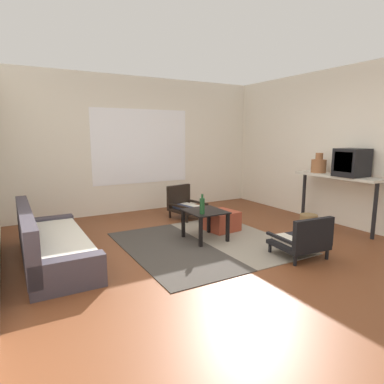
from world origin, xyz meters
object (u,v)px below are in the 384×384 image
(armchair_by_window, at_px, (185,204))
(armchair_striped_foreground, at_px, (303,240))
(glass_bottle, at_px, (202,206))
(crt_television, at_px, (352,163))
(couch, at_px, (50,245))
(wicker_basket, at_px, (308,222))
(coffee_table, at_px, (205,217))
(ottoman_orange, at_px, (221,221))
(console_shelf, at_px, (337,182))
(clay_vase, at_px, (319,165))

(armchair_by_window, xyz_separation_m, armchair_striped_foreground, (0.32, -2.59, -0.02))
(glass_bottle, bearing_deg, crt_television, -14.99)
(armchair_by_window, bearing_deg, couch, -155.60)
(armchair_by_window, relative_size, wicker_basket, 2.39)
(coffee_table, distance_m, glass_bottle, 0.30)
(couch, height_order, armchair_by_window, couch)
(ottoman_orange, bearing_deg, armchair_by_window, 96.22)
(glass_bottle, height_order, wicker_basket, glass_bottle)
(crt_television, distance_m, wicker_basket, 1.17)
(coffee_table, bearing_deg, wicker_basket, -11.08)
(crt_television, xyz_separation_m, glass_bottle, (-2.37, 0.64, -0.56))
(coffee_table, bearing_deg, console_shelf, -13.99)
(ottoman_orange, relative_size, console_shelf, 0.32)
(couch, height_order, crt_television, crt_television)
(crt_television, relative_size, glass_bottle, 1.54)
(armchair_striped_foreground, xyz_separation_m, console_shelf, (1.54, 0.70, 0.55))
(armchair_by_window, distance_m, clay_vase, 2.51)
(couch, distance_m, ottoman_orange, 2.63)
(armchair_striped_foreground, xyz_separation_m, glass_bottle, (-0.84, 1.10, 0.33))
(couch, distance_m, clay_vase, 4.46)
(couch, relative_size, console_shelf, 1.38)
(armchair_by_window, xyz_separation_m, wicker_basket, (1.46, -1.70, -0.14))
(armchair_striped_foreground, bearing_deg, wicker_basket, 38.15)
(coffee_table, relative_size, console_shelf, 0.40)
(armchair_by_window, bearing_deg, crt_television, -48.96)
(couch, bearing_deg, ottoman_orange, 1.79)
(coffee_table, height_order, armchair_by_window, armchair_by_window)
(clay_vase, relative_size, wicker_basket, 1.19)
(console_shelf, xyz_separation_m, glass_bottle, (-2.38, 0.40, -0.22))
(coffee_table, height_order, console_shelf, console_shelf)
(glass_bottle, bearing_deg, coffee_table, 46.73)
(armchair_by_window, relative_size, clay_vase, 2.01)
(ottoman_orange, bearing_deg, console_shelf, -25.66)
(armchair_striped_foreground, distance_m, crt_television, 1.83)
(armchair_by_window, distance_m, glass_bottle, 1.61)
(couch, height_order, console_shelf, console_shelf)
(coffee_table, distance_m, console_shelf, 2.34)
(ottoman_orange, relative_size, clay_vase, 1.40)
(console_shelf, bearing_deg, crt_television, -90.76)
(coffee_table, bearing_deg, couch, 174.69)
(armchair_by_window, height_order, glass_bottle, glass_bottle)
(ottoman_orange, bearing_deg, wicker_basket, -25.48)
(armchair_striped_foreground, xyz_separation_m, crt_television, (1.54, 0.46, 0.89))
(armchair_striped_foreground, bearing_deg, glass_bottle, 127.39)
(clay_vase, xyz_separation_m, glass_bottle, (-2.38, 0.01, -0.47))
(armchair_by_window, relative_size, console_shelf, 0.46)
(couch, xyz_separation_m, clay_vase, (4.37, -0.36, 0.83))
(armchair_striped_foreground, relative_size, glass_bottle, 2.27)
(wicker_basket, bearing_deg, clay_vase, 25.89)
(coffee_table, xyz_separation_m, glass_bottle, (-0.15, -0.16, 0.21))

